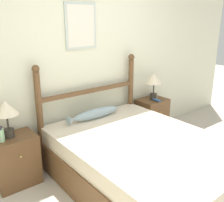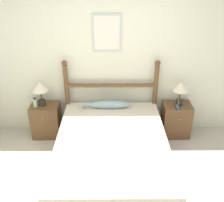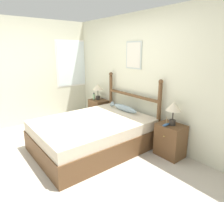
# 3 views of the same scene
# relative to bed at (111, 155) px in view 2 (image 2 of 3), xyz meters

# --- Properties ---
(wall_back) EXTENTS (6.40, 0.08, 2.55)m
(wall_back) POSITION_rel_bed_xyz_m (0.00, 1.13, 1.00)
(wall_back) COLOR beige
(wall_back) RESTS_ON ground_plane
(bed) EXTENTS (1.53, 2.09, 0.56)m
(bed) POSITION_rel_bed_xyz_m (0.00, 0.00, 0.00)
(bed) COLOR brown
(bed) RESTS_ON ground_plane
(headboard) EXTENTS (1.55, 0.09, 1.31)m
(headboard) POSITION_rel_bed_xyz_m (0.00, 1.01, 0.44)
(headboard) COLOR brown
(headboard) RESTS_ON ground_plane
(nightstand_left) EXTENTS (0.46, 0.38, 0.58)m
(nightstand_left) POSITION_rel_bed_xyz_m (-1.10, 0.89, 0.02)
(nightstand_left) COLOR brown
(nightstand_left) RESTS_ON ground_plane
(nightstand_right) EXTENTS (0.46, 0.38, 0.58)m
(nightstand_right) POSITION_rel_bed_xyz_m (1.10, 0.89, 0.02)
(nightstand_right) COLOR brown
(nightstand_right) RESTS_ON ground_plane
(table_lamp_left) EXTENTS (0.26, 0.26, 0.41)m
(table_lamp_left) POSITION_rel_bed_xyz_m (-1.13, 0.90, 0.61)
(table_lamp_left) COLOR #2D2823
(table_lamp_left) RESTS_ON nightstand_left
(table_lamp_right) EXTENTS (0.26, 0.26, 0.41)m
(table_lamp_right) POSITION_rel_bed_xyz_m (1.11, 0.89, 0.61)
(table_lamp_right) COLOR #2D2823
(table_lamp_right) RESTS_ON nightstand_right
(bottle) EXTENTS (0.06, 0.06, 0.18)m
(bottle) POSITION_rel_bed_xyz_m (-1.23, 0.84, 0.38)
(bottle) COLOR #99C699
(bottle) RESTS_ON nightstand_left
(model_boat) EXTENTS (0.06, 0.19, 0.16)m
(model_boat) POSITION_rel_bed_xyz_m (1.07, 0.78, 0.33)
(model_boat) COLOR #335684
(model_boat) RESTS_ON nightstand_right
(fish_pillow) EXTENTS (0.78, 0.12, 0.13)m
(fish_pillow) POSITION_rel_bed_xyz_m (-0.07, 0.83, 0.35)
(fish_pillow) COLOR #8499A3
(fish_pillow) RESTS_ON bed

